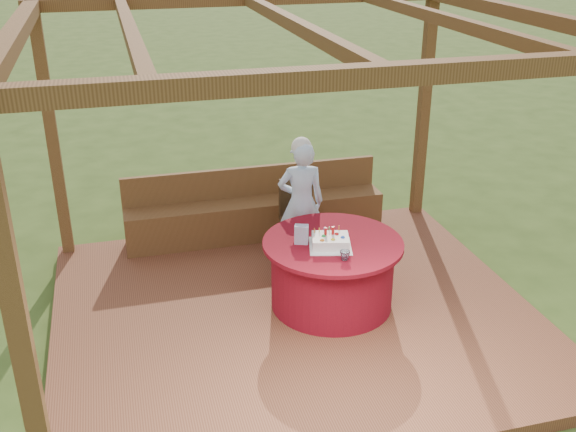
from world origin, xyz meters
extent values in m
plane|color=#324A18|center=(0.00, 0.00, 0.00)|extent=(60.00, 60.00, 0.00)
cube|color=brown|center=(0.00, 0.00, 0.06)|extent=(4.50, 4.00, 0.12)
cube|color=brown|center=(-2.13, -1.88, 1.42)|extent=(0.12, 0.12, 2.60)
cube|color=brown|center=(-2.13, 1.88, 1.42)|extent=(0.12, 0.12, 2.60)
cube|color=brown|center=(2.13, 1.88, 1.42)|extent=(0.12, 0.12, 2.60)
cube|color=brown|center=(0.00, -1.88, 2.78)|extent=(4.50, 0.14, 0.12)
cube|color=brown|center=(-2.13, 0.00, 2.78)|extent=(0.14, 4.00, 0.12)
cube|color=brown|center=(2.13, 0.00, 2.78)|extent=(0.14, 4.00, 0.12)
cube|color=brown|center=(-1.30, 0.00, 2.78)|extent=(0.10, 3.70, 0.10)
cube|color=brown|center=(0.00, 0.00, 2.78)|extent=(0.10, 3.70, 0.10)
cube|color=brown|center=(1.30, 0.00, 2.78)|extent=(0.10, 3.70, 0.10)
cube|color=brown|center=(0.00, 1.70, 0.34)|extent=(3.00, 0.42, 0.45)
cube|color=brown|center=(0.00, 1.88, 0.75)|extent=(3.00, 0.06, 0.35)
cylinder|color=maroon|center=(0.37, 0.01, 0.44)|extent=(1.16, 1.16, 0.64)
cylinder|color=maroon|center=(0.37, 0.01, 0.78)|extent=(1.32, 1.32, 0.04)
cube|color=#372311|center=(0.41, 1.13, 0.52)|extent=(0.47, 0.47, 0.05)
cylinder|color=#372311|center=(0.28, 0.94, 0.32)|extent=(0.04, 0.04, 0.40)
cylinder|color=#372311|center=(0.60, 1.00, 0.32)|extent=(0.04, 0.04, 0.40)
cylinder|color=#372311|center=(0.22, 1.25, 0.32)|extent=(0.04, 0.04, 0.40)
cylinder|color=#372311|center=(0.53, 1.31, 0.32)|extent=(0.04, 0.04, 0.40)
cube|color=#372311|center=(0.37, 1.30, 0.75)|extent=(0.40, 0.12, 0.45)
imported|color=#ABD6FF|center=(0.34, 0.98, 0.80)|extent=(0.53, 0.38, 1.36)
sphere|color=white|center=(0.34, 0.98, 1.42)|extent=(0.21, 0.21, 0.21)
cube|color=white|center=(0.31, -0.08, 0.80)|extent=(0.47, 0.47, 0.01)
cube|color=white|center=(0.31, -0.08, 0.85)|extent=(0.39, 0.34, 0.10)
cylinder|color=red|center=(0.28, -0.04, 0.94)|extent=(0.03, 0.03, 0.07)
cylinder|color=red|center=(0.35, -0.04, 0.94)|extent=(0.03, 0.03, 0.07)
sphere|color=orange|center=(0.21, -0.14, 0.91)|extent=(0.04, 0.04, 0.04)
sphere|color=yellow|center=(0.31, -0.15, 0.91)|extent=(0.04, 0.04, 0.04)
sphere|color=blue|center=(0.41, -0.13, 0.91)|extent=(0.04, 0.04, 0.04)
sphere|color=green|center=(0.25, -0.06, 0.91)|extent=(0.04, 0.04, 0.04)
sphere|color=red|center=(0.38, -0.05, 0.91)|extent=(0.04, 0.04, 0.04)
cube|color=#D389C1|center=(0.08, 0.06, 0.89)|extent=(0.15, 0.12, 0.18)
imported|color=white|center=(0.35, -0.36, 0.84)|extent=(0.11, 0.11, 0.09)
camera|label=1|loc=(-1.50, -5.32, 3.59)|focal=42.00mm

